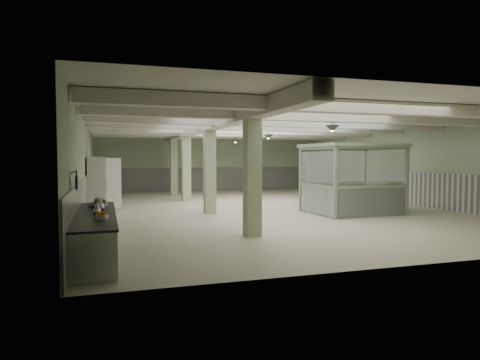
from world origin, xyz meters
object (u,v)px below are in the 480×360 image
object	(u,v)px
prep_counter	(96,233)
filing_cabinet	(395,197)
guard_booth	(352,167)
walkin_cooler	(97,185)

from	to	relation	value
prep_counter	filing_cabinet	size ratio (longest dim) A/B	4.04
guard_booth	filing_cabinet	xyz separation A→B (m)	(1.67, -0.42, -1.18)
prep_counter	guard_booth	distance (m)	10.41
guard_booth	filing_cabinet	distance (m)	2.09
prep_counter	walkin_cooler	distance (m)	7.28
prep_counter	filing_cabinet	xyz separation A→B (m)	(10.98, 4.05, 0.15)
prep_counter	guard_booth	size ratio (longest dim) A/B	1.44
prep_counter	walkin_cooler	size ratio (longest dim) A/B	2.09
walkin_cooler	filing_cabinet	bearing A→B (deg)	-16.15
walkin_cooler	filing_cabinet	size ratio (longest dim) A/B	1.94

